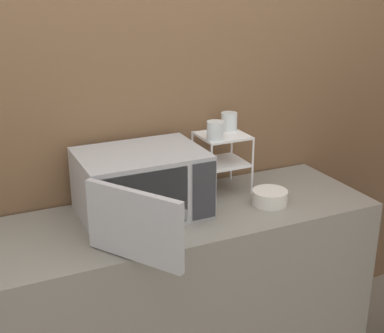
% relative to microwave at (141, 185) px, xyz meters
% --- Properties ---
extents(wall_back, '(8.00, 0.06, 2.60)m').
position_rel_microwave_xyz_m(wall_back, '(0.16, 0.30, 0.21)').
color(wall_back, brown).
rests_on(wall_back, ground_plane).
extents(counter, '(1.86, 0.62, 0.94)m').
position_rel_microwave_xyz_m(counter, '(0.16, -0.06, -0.62)').
color(counter, gray).
rests_on(counter, ground_plane).
extents(microwave, '(0.58, 0.78, 0.30)m').
position_rel_microwave_xyz_m(microwave, '(0.00, 0.00, 0.00)').
color(microwave, '#ADADB2').
rests_on(microwave, counter).
extents(dish_rack, '(0.24, 0.22, 0.29)m').
position_rel_microwave_xyz_m(dish_rack, '(0.47, 0.12, 0.06)').
color(dish_rack, white).
rests_on(dish_rack, counter).
extents(glass_front_left, '(0.08, 0.08, 0.09)m').
position_rel_microwave_xyz_m(glass_front_left, '(0.40, 0.06, 0.19)').
color(glass_front_left, silver).
rests_on(glass_front_left, dish_rack).
extents(glass_back_right, '(0.08, 0.08, 0.09)m').
position_rel_microwave_xyz_m(glass_back_right, '(0.54, 0.17, 0.19)').
color(glass_back_right, silver).
rests_on(glass_back_right, dish_rack).
extents(bowl, '(0.17, 0.17, 0.07)m').
position_rel_microwave_xyz_m(bowl, '(0.59, -0.14, -0.11)').
color(bowl, silver).
rests_on(bowl, counter).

